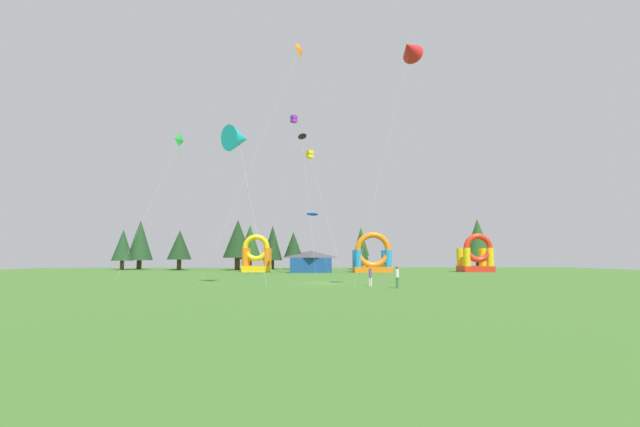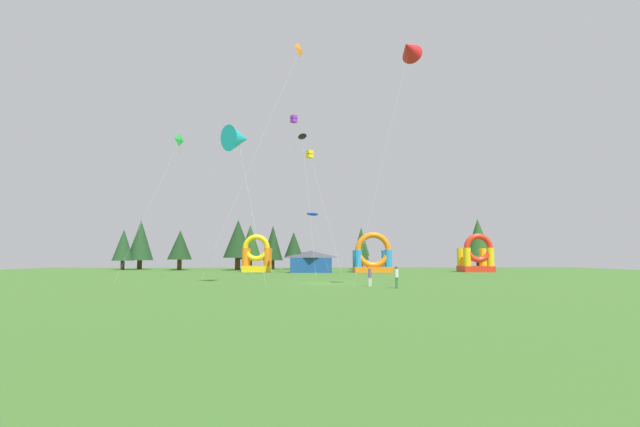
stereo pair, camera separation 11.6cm
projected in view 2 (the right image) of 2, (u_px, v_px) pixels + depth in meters
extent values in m
plane|color=#3D6B28|center=(326.00, 283.00, 39.59)|extent=(120.00, 120.00, 0.00)
cube|color=purple|center=(294.00, 121.00, 53.32)|extent=(0.93, 0.93, 0.38)
cube|color=purple|center=(294.00, 117.00, 53.36)|extent=(0.93, 0.93, 0.38)
cylinder|color=silver|center=(281.00, 199.00, 54.61)|extent=(3.31, 4.63, 19.29)
ellipsoid|color=blue|center=(313.00, 214.00, 64.69)|extent=(2.08, 1.55, 0.72)
cylinder|color=silver|center=(321.00, 244.00, 64.90)|extent=(2.56, 1.23, 8.78)
cube|color=yellow|center=(310.00, 156.00, 64.35)|extent=(1.18, 1.18, 0.51)
cube|color=yellow|center=(310.00, 152.00, 64.41)|extent=(1.18, 1.18, 0.51)
cylinder|color=silver|center=(325.00, 211.00, 60.50)|extent=(4.25, 6.20, 17.58)
cone|color=#19B7CC|center=(238.00, 139.00, 38.51)|extent=(3.34, 3.35, 2.61)
cylinder|color=silver|center=(251.00, 209.00, 36.54)|extent=(2.92, 2.77, 12.86)
pyramid|color=green|center=(180.00, 140.00, 45.07)|extent=(0.59, 0.93, 0.98)
cylinder|color=green|center=(179.00, 148.00, 45.02)|extent=(0.04, 0.04, 1.66)
cylinder|color=silver|center=(148.00, 208.00, 43.48)|extent=(5.29, 1.64, 14.47)
ellipsoid|color=black|center=(302.00, 136.00, 59.12)|extent=(1.85, 2.82, 0.89)
cylinder|color=silver|center=(309.00, 202.00, 55.60)|extent=(1.78, 5.27, 18.76)
pyramid|color=orange|center=(300.00, 50.00, 48.47)|extent=(0.97, 1.28, 1.27)
cylinder|color=orange|center=(300.00, 59.00, 48.41)|extent=(0.04, 0.04, 2.00)
cylinder|color=silver|center=(253.00, 159.00, 45.84)|extent=(9.67, 2.50, 25.45)
cone|color=red|center=(409.00, 49.00, 32.31)|extent=(2.23, 2.25, 1.78)
cylinder|color=silver|center=(381.00, 170.00, 32.67)|extent=(4.06, 2.66, 17.80)
cylinder|color=#33723F|center=(397.00, 283.00, 33.23)|extent=(0.17, 0.17, 0.82)
cylinder|color=#33723F|center=(396.00, 283.00, 33.11)|extent=(0.17, 0.17, 0.82)
cylinder|color=silver|center=(396.00, 273.00, 33.24)|extent=(0.41, 0.41, 0.65)
sphere|color=brown|center=(396.00, 267.00, 33.28)|extent=(0.22, 0.22, 0.22)
cylinder|color=silver|center=(369.00, 282.00, 35.31)|extent=(0.12, 0.12, 0.76)
cylinder|color=silver|center=(371.00, 282.00, 35.32)|extent=(0.12, 0.12, 0.76)
cylinder|color=#724C8C|center=(370.00, 273.00, 35.38)|extent=(0.28, 0.28, 0.60)
sphere|color=#9E704C|center=(370.00, 268.00, 35.42)|extent=(0.20, 0.20, 0.20)
cube|color=orange|center=(372.00, 269.00, 68.52)|extent=(5.81, 3.97, 0.85)
cylinder|color=#268CD8|center=(358.00, 258.00, 67.20)|extent=(1.11, 1.11, 2.62)
cylinder|color=#268CD8|center=(388.00, 258.00, 67.35)|extent=(1.11, 1.11, 2.62)
cylinder|color=#268CD8|center=(356.00, 258.00, 70.04)|extent=(1.11, 1.11, 2.62)
cylinder|color=#268CD8|center=(385.00, 258.00, 70.20)|extent=(1.11, 1.11, 2.62)
torus|color=orange|center=(373.00, 250.00, 67.40)|extent=(5.59, 0.89, 5.59)
cube|color=red|center=(476.00, 269.00, 70.26)|extent=(4.89, 4.11, 0.92)
cylinder|color=yellow|center=(467.00, 257.00, 68.93)|extent=(1.15, 1.15, 2.90)
cylinder|color=yellow|center=(490.00, 257.00, 69.05)|extent=(1.15, 1.15, 2.90)
cylinder|color=yellow|center=(461.00, 257.00, 71.87)|extent=(1.15, 1.15, 2.90)
cylinder|color=yellow|center=(483.00, 257.00, 71.99)|extent=(1.15, 1.15, 2.90)
torus|color=red|center=(478.00, 248.00, 69.13)|extent=(4.66, 0.92, 4.66)
cube|color=yellow|center=(257.00, 269.00, 70.07)|extent=(4.50, 3.72, 0.97)
cylinder|color=orange|center=(245.00, 257.00, 68.87)|extent=(1.04, 1.04, 2.88)
cylinder|color=orange|center=(267.00, 257.00, 68.99)|extent=(1.04, 1.04, 2.88)
cylinder|color=orange|center=(248.00, 257.00, 71.54)|extent=(1.04, 1.04, 2.88)
cylinder|color=orange|center=(269.00, 257.00, 71.65)|extent=(1.04, 1.04, 2.88)
torus|color=yellow|center=(256.00, 248.00, 69.07)|extent=(4.29, 0.83, 4.29)
cube|color=#19478C|center=(311.00, 265.00, 67.21)|extent=(6.32, 3.38, 2.29)
pyramid|color=#3F3F47|center=(311.00, 254.00, 67.38)|extent=(6.32, 3.38, 1.09)
cylinder|color=#4C331E|center=(123.00, 265.00, 81.50)|extent=(0.70, 0.70, 1.71)
cone|color=#1E4221|center=(123.00, 245.00, 81.88)|extent=(3.88, 3.88, 5.89)
cylinder|color=#4C331E|center=(140.00, 265.00, 84.30)|extent=(0.90, 0.90, 1.78)
cone|color=#1E4221|center=(141.00, 240.00, 84.78)|extent=(4.97, 4.97, 7.79)
cylinder|color=#4C331E|center=(179.00, 264.00, 83.32)|extent=(0.58, 0.58, 2.19)
cone|color=#193819|center=(180.00, 245.00, 83.67)|extent=(3.22, 3.22, 4.88)
cylinder|color=#4C331E|center=(179.00, 265.00, 79.68)|extent=(0.79, 0.79, 1.93)
cone|color=#193819|center=(180.00, 245.00, 80.04)|extent=(4.39, 4.39, 5.40)
cylinder|color=#4C331E|center=(238.00, 264.00, 79.45)|extent=(0.95, 0.95, 2.25)
cone|color=#193819|center=(238.00, 239.00, 79.91)|extent=(5.29, 5.29, 7.02)
cylinder|color=#4C331E|center=(250.00, 264.00, 81.97)|extent=(0.79, 0.79, 2.01)
cone|color=#234C1E|center=(250.00, 242.00, 82.39)|extent=(4.39, 4.39, 6.46)
cylinder|color=#4C331E|center=(273.00, 265.00, 84.97)|extent=(0.71, 0.71, 1.75)
cone|color=#193819|center=(273.00, 243.00, 85.40)|extent=(3.93, 3.93, 6.83)
cylinder|color=#4C331E|center=(294.00, 264.00, 84.89)|extent=(0.67, 0.67, 2.23)
cone|color=#193819|center=(294.00, 245.00, 85.26)|extent=(3.74, 3.74, 5.09)
cylinder|color=#4C331E|center=(361.00, 265.00, 80.65)|extent=(0.52, 0.52, 1.81)
cone|color=#193819|center=(361.00, 247.00, 80.99)|extent=(2.90, 2.90, 4.89)
cylinder|color=#4C331E|center=(362.00, 263.00, 85.39)|extent=(0.58, 0.58, 2.60)
cone|color=#234C1E|center=(361.00, 242.00, 85.80)|extent=(3.21, 3.21, 5.67)
cylinder|color=#4C331E|center=(479.00, 264.00, 84.39)|extent=(0.97, 0.97, 1.96)
cone|color=#234C1E|center=(478.00, 239.00, 84.88)|extent=(5.37, 5.37, 7.91)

